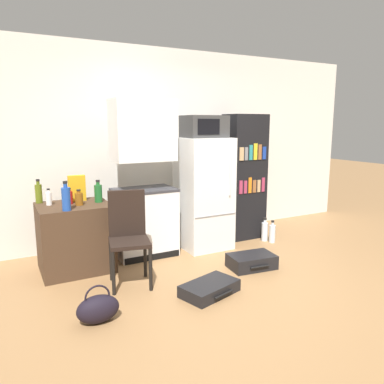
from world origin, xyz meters
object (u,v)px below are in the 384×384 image
at_px(refrigerator, 204,193).
at_px(microwave, 204,127).
at_px(bottle_ketchup_red, 70,197).
at_px(handbag, 98,309).
at_px(side_table, 75,237).
at_px(suitcase_large_flat, 210,288).
at_px(bookshelf, 244,177).
at_px(water_bottle_middle, 272,233).
at_px(chair, 128,230).
at_px(kitchen_hutch, 144,184).
at_px(bottle_green_tall, 98,193).
at_px(suitcase_small_flat, 252,261).
at_px(bottle_olive_oil, 39,193).
at_px(water_bottle_front, 265,231).
at_px(bottle_milk_white, 49,198).
at_px(bottle_amber_beer, 79,199).
at_px(bottle_blue_soda, 66,198).

relative_size(refrigerator, microwave, 2.75).
xyz_separation_m(bottle_ketchup_red, handbag, (-0.05, -1.34, -0.71)).
xyz_separation_m(microwave, bottle_ketchup_red, (-1.72, 0.02, -0.77)).
bearing_deg(side_table, suitcase_large_flat, -51.09).
bearing_deg(suitcase_large_flat, bookshelf, 28.50).
bearing_deg(bottle_ketchup_red, water_bottle_middle, -7.19).
bearing_deg(chair, kitchen_hutch, 69.91).
relative_size(bottle_green_tall, suitcase_small_flat, 0.46).
bearing_deg(microwave, chair, -153.03).
height_order(kitchen_hutch, bottle_olive_oil, kitchen_hutch).
relative_size(side_table, water_bottle_front, 2.32).
relative_size(bottle_milk_white, bottle_olive_oil, 0.68).
bearing_deg(water_bottle_front, bottle_amber_beer, 177.68).
bearing_deg(side_table, bookshelf, 3.37).
bearing_deg(bookshelf, water_bottle_front, -63.55).
bearing_deg(bottle_ketchup_red, bookshelf, 2.18).
bearing_deg(refrigerator, water_bottle_front, -12.42).
height_order(microwave, suitcase_large_flat, microwave).
height_order(chair, suitcase_small_flat, chair).
bearing_deg(bookshelf, water_bottle_middle, -65.13).
bearing_deg(kitchen_hutch, water_bottle_front, -8.64).
bearing_deg(microwave, suitcase_large_flat, -117.22).
height_order(refrigerator, bottle_milk_white, refrigerator).
bearing_deg(water_bottle_middle, bookshelf, 114.87).
distance_m(bottle_green_tall, suitcase_small_flat, 1.94).
bearing_deg(bottle_ketchup_red, bottle_milk_white, 168.67).
relative_size(kitchen_hutch, suitcase_large_flat, 3.05).
bearing_deg(bottle_blue_soda, bookshelf, 9.31).
height_order(suitcase_small_flat, handbag, handbag).
distance_m(bottle_milk_white, bottle_olive_oil, 0.20).
relative_size(bottle_amber_beer, handbag, 0.49).
xyz_separation_m(bookshelf, suitcase_large_flat, (-1.40, -1.41, -0.83)).
distance_m(kitchen_hutch, water_bottle_front, 1.89).
height_order(bottle_blue_soda, water_bottle_middle, bottle_blue_soda).
relative_size(side_table, bookshelf, 0.44).
xyz_separation_m(kitchen_hutch, bottle_ketchup_red, (-0.90, -0.04, -0.07)).
relative_size(bottle_amber_beer, bottle_olive_oil, 0.64).
xyz_separation_m(bottle_amber_beer, chair, (0.37, -0.55, -0.27)).
distance_m(bottle_green_tall, water_bottle_middle, 2.47).
relative_size(side_table, bottle_blue_soda, 2.50).
xyz_separation_m(kitchen_hutch, refrigerator, (0.82, -0.06, -0.17)).
bearing_deg(bottle_olive_oil, chair, -49.57).
distance_m(bottle_ketchup_red, bottle_milk_white, 0.22).
bearing_deg(kitchen_hutch, bottle_olive_oil, 171.73).
bearing_deg(bottle_blue_soda, chair, -32.35).
height_order(chair, water_bottle_middle, chair).
bearing_deg(chair, bottle_olive_oil, 142.73).
relative_size(bottle_olive_oil, water_bottle_front, 0.81).
relative_size(kitchen_hutch, bottle_green_tall, 7.56).
bearing_deg(kitchen_hutch, microwave, -4.53).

